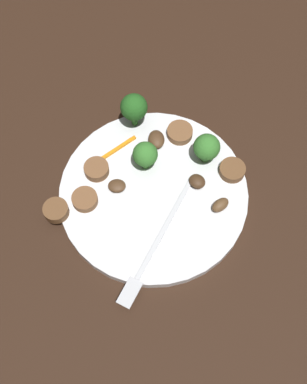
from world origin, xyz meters
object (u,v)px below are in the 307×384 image
Objects in this scene: broccoli_floret_2 at (207,148)px; mushroom_1 at (197,181)px; sausage_slice_3 at (56,210)px; sausage_slice_4 at (180,133)px; fork at (153,250)px; broccoli_floret_1 at (145,155)px; pepper_strip_1 at (119,148)px; mushroom_2 at (156,139)px; plate at (153,194)px; mushroom_0 at (220,205)px; sausage_slice_1 at (232,170)px; broccoli_floret_0 at (134,108)px; sausage_slice_0 at (85,199)px; sausage_slice_2 at (97,169)px; mushroom_3 at (117,186)px.

mushroom_1 is (0.04, 0.01, -0.02)m from broccoli_floret_2.
sausage_slice_4 is (-0.19, 0.06, -0.00)m from sausage_slice_3.
broccoli_floret_1 is (-0.09, -0.08, 0.03)m from fork.
broccoli_floret_2 reaches higher than fork.
sausage_slice_4 is 0.08m from pepper_strip_1.
mushroom_2 is at bearing 138.38° from pepper_strip_1.
mushroom_2 is 0.05m from pepper_strip_1.
sausage_slice_4 reaches higher than plate.
mushroom_1 is at bearing -103.31° from mushroom_0.
sausage_slice_1 is 0.11m from mushroom_2.
broccoli_floret_2 is 0.86× the size of pepper_strip_1.
broccoli_floret_1 is 0.12m from sausage_slice_1.
plate is 0.09m from broccoli_floret_2.
mushroom_1 is (-0.01, -0.04, -0.00)m from mushroom_0.
mushroom_0 is (0.04, 0.16, -0.03)m from broccoli_floret_0.
broccoli_floret_1 is 0.95× the size of broccoli_floret_2.
broccoli_floret_0 is 0.17m from mushroom_0.
broccoli_floret_1 is (-0.03, -0.03, 0.03)m from plate.
sausage_slice_0 is 0.60× the size of pepper_strip_1.
sausage_slice_4 is at bearing -164.98° from fork.
sausage_slice_2 is 0.04m from mushroom_3.
broccoli_floret_1 is 0.82× the size of pepper_strip_1.
fork is (0.06, 0.05, 0.01)m from plate.
broccoli_floret_2 is 0.12m from mushroom_3.
mushroom_3 is (0.02, -0.04, 0.01)m from plate.
plate is 0.08m from fork.
sausage_slice_1 is (-0.08, 0.06, 0.01)m from plate.
broccoli_floret_0 is 0.06m from pepper_strip_1.
broccoli_floret_0 is at bearing -155.56° from mushroom_3.
mushroom_2 is at bearing -179.99° from mushroom_3.
broccoli_floret_0 is at bearing -144.90° from fork.
pepper_strip_1 is at bearing -80.33° from mushroom_1.
sausage_slice_0 reaches higher than plate.
sausage_slice_4 is at bearing -165.74° from plate.
sausage_slice_3 reaches higher than plate.
mushroom_2 is (-0.12, 0.02, 0.00)m from sausage_slice_0.
broccoli_floret_1 is at bearing 135.41° from sausage_slice_2.
fork is at bearing -7.01° from sausage_slice_1.
broccoli_floret_0 is 0.17m from sausage_slice_3.
mushroom_2 is (-0.06, -0.04, 0.01)m from plate.
pepper_strip_1 is (-0.09, -0.01, -0.00)m from sausage_slice_0.
broccoli_floret_0 is at bearing -101.86° from mushroom_1.
pepper_strip_1 is at bearing -143.82° from mushroom_3.
broccoli_floret_0 is at bearing -170.64° from pepper_strip_1.
mushroom_0 is (-0.13, 0.16, -0.00)m from sausage_slice_3.
sausage_slice_0 is 1.17× the size of mushroom_2.
mushroom_2 reaches higher than sausage_slice_4.
sausage_slice_4 is (-0.11, 0.05, -0.00)m from sausage_slice_2.
sausage_slice_1 is 1.21× the size of mushroom_2.
broccoli_floret_0 is 1.65× the size of sausage_slice_1.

